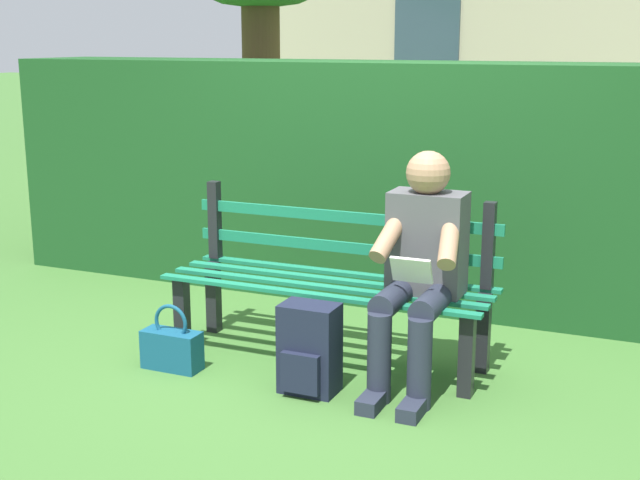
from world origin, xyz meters
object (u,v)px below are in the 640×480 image
park_bench (332,281)px  handbag (172,348)px  person_seated (420,264)px  backpack (309,349)px

park_bench → handbag: (0.71, 0.51, -0.32)m
person_seated → handbag: (1.25, 0.34, -0.51)m
backpack → park_bench: bearing=-80.4°
backpack → person_seated: bearing=-144.6°
park_bench → person_seated: 0.59m
park_bench → backpack: (-0.08, 0.49, -0.21)m
backpack → handbag: 0.80m
backpack → handbag: (0.79, 0.01, -0.10)m
backpack → handbag: size_ratio=1.26×
person_seated → handbag: size_ratio=3.29×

